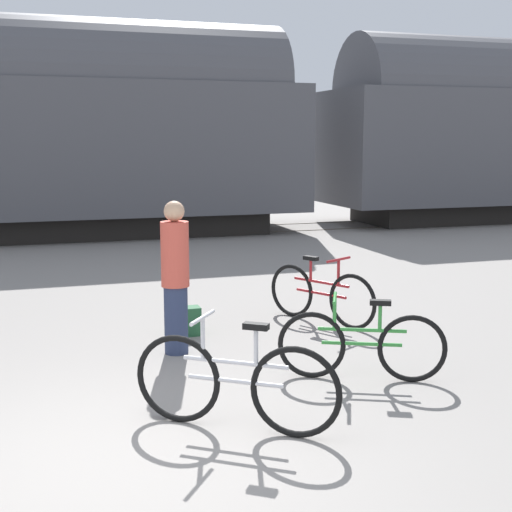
# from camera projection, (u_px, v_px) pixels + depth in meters

# --- Properties ---
(ground_plane) EXTENTS (80.00, 80.00, 0.00)m
(ground_plane) POSITION_uv_depth(u_px,v_px,m) (100.00, 469.00, 5.02)
(ground_plane) COLOR gray
(freight_train) EXTENTS (39.85, 3.12, 5.08)m
(freight_train) POSITION_uv_depth(u_px,v_px,m) (40.00, 125.00, 16.46)
(freight_train) COLOR black
(freight_train) RESTS_ON ground_plane
(rail_near) EXTENTS (51.85, 0.07, 0.01)m
(rail_near) POSITION_uv_depth(u_px,v_px,m) (47.00, 241.00, 16.21)
(rail_near) COLOR #4C4238
(rail_near) RESTS_ON ground_plane
(rail_far) EXTENTS (51.85, 0.07, 0.01)m
(rail_far) POSITION_uv_depth(u_px,v_px,m) (45.00, 233.00, 17.56)
(rail_far) COLOR #4C4238
(rail_far) RESTS_ON ground_plane
(bicycle_green) EXTENTS (1.48, 0.74, 0.82)m
(bicycle_green) POSITION_uv_depth(u_px,v_px,m) (361.00, 345.00, 6.83)
(bicycle_green) COLOR black
(bicycle_green) RESTS_ON ground_plane
(bicycle_silver) EXTENTS (1.43, 1.06, 0.92)m
(bicycle_silver) POSITION_uv_depth(u_px,v_px,m) (235.00, 383.00, 5.65)
(bicycle_silver) COLOR black
(bicycle_silver) RESTS_ON ground_plane
(bicycle_maroon) EXTENTS (0.85, 1.47, 0.86)m
(bicycle_maroon) POSITION_uv_depth(u_px,v_px,m) (321.00, 294.00, 8.98)
(bicycle_maroon) COLOR black
(bicycle_maroon) RESTS_ON ground_plane
(person_in_red) EXTENTS (0.30, 0.30, 1.66)m
(person_in_red) POSITION_uv_depth(u_px,v_px,m) (175.00, 277.00, 7.62)
(person_in_red) COLOR #283351
(person_in_red) RESTS_ON ground_plane
(backpack) EXTENTS (0.28, 0.20, 0.34)m
(backpack) POSITION_uv_depth(u_px,v_px,m) (188.00, 321.00, 8.43)
(backpack) COLOR #235633
(backpack) RESTS_ON ground_plane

